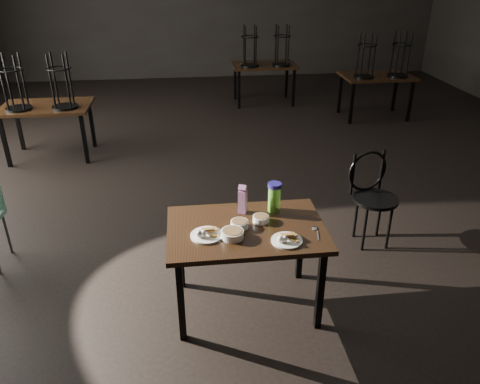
{
  "coord_description": "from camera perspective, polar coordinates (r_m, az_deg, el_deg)",
  "views": [
    {
      "loc": [
        -0.96,
        -5.24,
        2.6
      ],
      "look_at": [
        -0.55,
        -1.82,
        0.85
      ],
      "focal_mm": 35.0,
      "sensor_mm": 36.0,
      "label": 1
    }
  ],
  "objects": [
    {
      "name": "main_table",
      "position": [
        3.61,
        0.77,
        -5.39
      ],
      "size": [
        1.2,
        0.8,
        0.75
      ],
      "color": "black",
      "rests_on": "ground"
    },
    {
      "name": "plate_left",
      "position": [
        3.45,
        -4.11,
        -5.09
      ],
      "size": [
        0.24,
        0.24,
        0.08
      ],
      "color": "white",
      "rests_on": "main_table"
    },
    {
      "name": "plate_right",
      "position": [
        3.4,
        5.71,
        -5.73
      ],
      "size": [
        0.23,
        0.23,
        0.07
      ],
      "color": "white",
      "rests_on": "main_table"
    },
    {
      "name": "bowl_near",
      "position": [
        3.55,
        -0.07,
        -3.92
      ],
      "size": [
        0.14,
        0.14,
        0.05
      ],
      "color": "white",
      "rests_on": "main_table"
    },
    {
      "name": "bowl_far",
      "position": [
        3.63,
        2.54,
        -3.27
      ],
      "size": [
        0.12,
        0.12,
        0.05
      ],
      "color": "white",
      "rests_on": "main_table"
    },
    {
      "name": "bowl_big",
      "position": [
        3.42,
        -0.95,
        -5.13
      ],
      "size": [
        0.17,
        0.17,
        0.06
      ],
      "color": "white",
      "rests_on": "main_table"
    },
    {
      "name": "juice_carton",
      "position": [
        3.71,
        0.32,
        -0.95
      ],
      "size": [
        0.08,
        0.08,
        0.24
      ],
      "color": "#811772",
      "rests_on": "main_table"
    },
    {
      "name": "water_bottle",
      "position": [
        3.74,
        4.2,
        -0.57
      ],
      "size": [
        0.13,
        0.13,
        0.24
      ],
      "color": "#69C138",
      "rests_on": "main_table"
    },
    {
      "name": "spoon",
      "position": [
        3.58,
        9.14,
        -4.49
      ],
      "size": [
        0.05,
        0.2,
        0.01
      ],
      "color": "silver",
      "rests_on": "main_table"
    },
    {
      "name": "bentwood_chair",
      "position": [
        4.73,
        15.79,
        0.13
      ],
      "size": [
        0.47,
        0.46,
        0.92
      ],
      "rotation": [
        0.0,
        0.0,
        0.22
      ],
      "color": "black",
      "rests_on": "ground"
    },
    {
      "name": "bg_table_left",
      "position": [
        7.04,
        -22.72,
        9.63
      ],
      "size": [
        1.2,
        0.8,
        1.48
      ],
      "color": "black",
      "rests_on": "ground"
    },
    {
      "name": "bg_table_right",
      "position": [
        8.62,
        16.46,
        13.47
      ],
      "size": [
        1.2,
        0.8,
        1.48
      ],
      "color": "black",
      "rests_on": "ground"
    },
    {
      "name": "bg_table_far",
      "position": [
        9.18,
        3.0,
        15.27
      ],
      "size": [
        1.2,
        0.8,
        1.48
      ],
      "color": "black",
      "rests_on": "ground"
    }
  ]
}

